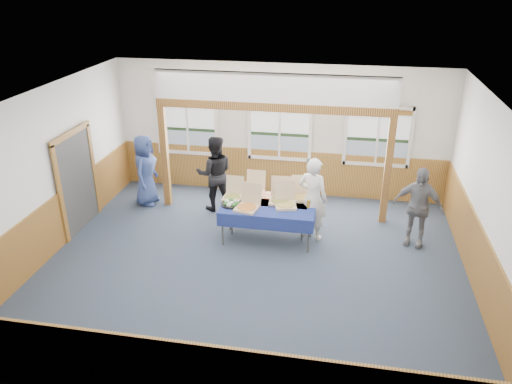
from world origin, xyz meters
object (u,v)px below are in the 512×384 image
Objects in this scene: woman_black at (215,173)px; person_grey at (417,207)px; woman_white at (313,199)px; table_left at (268,210)px; man_blue at (145,170)px; table_right at (269,202)px.

person_grey is (4.38, -0.86, -0.05)m from woman_black.
woman_black is at bearing -0.32° from woman_white.
man_blue reaches higher than table_left.
table_right is (-0.04, 0.42, -0.01)m from table_left.
woman_white is (0.92, -0.10, 0.19)m from table_right.
man_blue is 1.01× the size of person_grey.
woman_white is 2.50m from woman_black.
man_blue is at bearing 173.99° from table_left.
table_right is at bearing -163.27° from person_grey.
woman_black is (-2.31, 0.96, -0.00)m from woman_white.
table_left is 1.24× the size of person_grey.
table_right is 0.97× the size of woman_white.
woman_black reaches higher than person_grey.
table_right is 1.01× the size of man_blue.
woman_black reaches higher than table_right.
person_grey reaches higher than table_right.
table_left is at bearing -155.15° from person_grey.
table_left is 2.99m from person_grey.
man_blue reaches higher than table_right.
table_left is 3.37m from man_blue.
man_blue reaches higher than person_grey.
table_right is 0.95m from woman_white.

